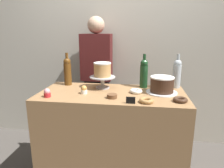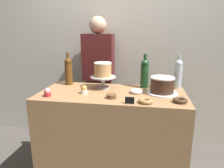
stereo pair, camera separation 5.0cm
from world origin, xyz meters
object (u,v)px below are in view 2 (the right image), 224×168
chocolate_round_cake (162,85)px  cookie_stack (112,96)px  wine_bottle_green (145,73)px  white_layer_cake (103,69)px  coffee_cup_ceramic (155,83)px  donut_chocolate (180,100)px  cupcake_strawberry (47,92)px  wine_bottle_clear (178,73)px  donut_sugar (136,91)px  wine_bottle_amber (69,71)px  cupcake_caramel (84,90)px  barista_figure (99,80)px  cake_stand_pedestal (103,80)px  donut_maple (146,101)px  price_sign_chalkboard (130,100)px

chocolate_round_cake → cookie_stack: (-0.42, -0.20, -0.06)m
wine_bottle_green → cookie_stack: (-0.26, -0.37, -0.13)m
cookie_stack → white_layer_cake: bearing=114.8°
coffee_cup_ceramic → white_layer_cake: bearing=-167.4°
donut_chocolate → coffee_cup_ceramic: 0.45m
coffee_cup_ceramic → cupcake_strawberry: bearing=-153.8°
wine_bottle_clear → coffee_cup_ceramic: (-0.21, -0.01, -0.10)m
cupcake_strawberry → donut_sugar: bearing=16.8°
wine_bottle_clear → wine_bottle_amber: (-1.08, -0.04, 0.00)m
cupcake_caramel → donut_sugar: (0.45, 0.09, -0.02)m
barista_figure → donut_chocolate: bearing=-45.3°
cupcake_caramel → cake_stand_pedestal: bearing=56.9°
donut_maple → cookie_stack: (-0.28, 0.07, 0.00)m
wine_bottle_clear → cookie_stack: wine_bottle_clear is taller
cookie_stack → barista_figure: bearing=110.0°
wine_bottle_green → cupcake_caramel: bearing=-151.2°
white_layer_cake → wine_bottle_clear: size_ratio=0.50×
cupcake_caramel → donut_chocolate: bearing=-7.3°
wine_bottle_clear → coffee_cup_ceramic: bearing=-177.2°
cake_stand_pedestal → wine_bottle_amber: (-0.37, 0.08, 0.06)m
chocolate_round_cake → price_sign_chalkboard: size_ratio=2.95×
barista_figure → chocolate_round_cake: bearing=-41.3°
wine_bottle_clear → donut_chocolate: (-0.03, -0.42, -0.13)m
cookie_stack → price_sign_chalkboard: (0.16, -0.11, 0.01)m
cookie_stack → price_sign_chalkboard: bearing=-34.7°
cookie_stack → coffee_cup_ceramic: (0.36, 0.39, 0.03)m
white_layer_cake → wine_bottle_amber: size_ratio=0.50×
donut_sugar → donut_chocolate: same height
cupcake_caramel → cupcake_strawberry: 0.31m
cake_stand_pedestal → cupcake_strawberry: cake_stand_pedestal is taller
cookie_stack → donut_maple: bearing=-14.4°
cake_stand_pedestal → cookie_stack: bearing=-65.2°
wine_bottle_amber → cupcake_caramel: size_ratio=4.38×
wine_bottle_clear → price_sign_chalkboard: (-0.41, -0.51, -0.12)m
cupcake_caramel → donut_chocolate: cupcake_caramel is taller
white_layer_cake → cupcake_caramel: size_ratio=2.20×
donut_maple → cookie_stack: size_ratio=1.33×
donut_maple → wine_bottle_clear: bearing=58.3°
chocolate_round_cake → barista_figure: (-0.72, 0.63, -0.14)m
cupcake_caramel → coffee_cup_ceramic: size_ratio=0.87×
wine_bottle_green → barista_figure: (-0.56, 0.47, -0.21)m
cupcake_caramel → cupcake_strawberry: size_ratio=1.00×
wine_bottle_green → cupcake_caramel: 0.60m
cake_stand_pedestal → cupcake_strawberry: (-0.41, -0.33, -0.04)m
wine_bottle_green → cookie_stack: size_ratio=3.87×
cupcake_caramel → donut_sugar: bearing=10.8°
wine_bottle_green → donut_maple: 0.46m
donut_chocolate → cookie_stack: size_ratio=1.33×
price_sign_chalkboard → donut_sugar: bearing=83.1°
donut_chocolate → coffee_cup_ceramic: coffee_cup_ceramic is taller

